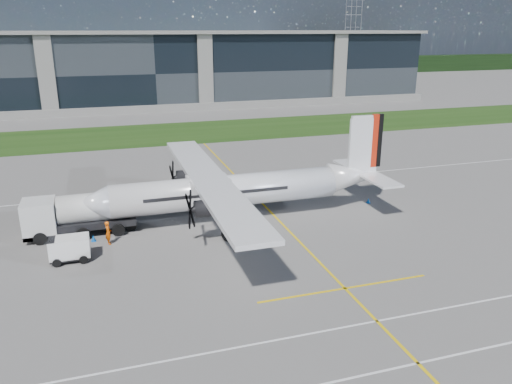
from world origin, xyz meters
The scene contains 15 objects.
ground centered at (0.00, 40.00, 0.00)m, with size 400.00×400.00×0.00m, color #585653.
grass_strip centered at (0.00, 48.00, 0.02)m, with size 400.00×18.00×0.04m, color #1A3A0F.
terminal_building centered at (0.00, 80.00, 7.50)m, with size 120.00×20.00×15.00m, color black.
tree_line centered at (0.00, 140.00, 3.00)m, with size 400.00×6.00×6.00m, color black.
pylon_east centered at (85.00, 150.00, 15.00)m, with size 9.00×4.60×30.00m, color gray, non-canonical shape.
yellow_taxiway_centerline centered at (3.00, 10.00, 0.01)m, with size 0.20×70.00×0.01m, color yellow.
white_lane_line centered at (0.00, -14.00, 0.01)m, with size 90.00×0.15×0.01m, color white.
turboprop_aircraft centered at (-0.30, 8.19, 4.33)m, with size 27.85×28.88×8.67m, color white, non-canonical shape.
fuel_tanker_truck centered at (-14.15, 8.69, 1.70)m, with size 9.08×2.95×3.41m, color silver, non-canonical shape.
baggage_tug centered at (-14.18, 3.72, 0.90)m, with size 2.99×1.80×1.80m, color white, non-canonical shape.
ground_crew_person centered at (-11.43, 5.94, 1.08)m, with size 0.88×0.63×2.16m, color #F25907.
safety_cone_nose_port centered at (-12.59, 6.86, 0.25)m, with size 0.36×0.36×0.50m, color blue.
safety_cone_nose_stbd centered at (-12.57, 9.73, 0.25)m, with size 0.36×0.36×0.50m, color blue.
safety_cone_fwd centered at (-14.52, 7.79, 0.25)m, with size 0.36×0.36×0.50m, color blue.
safety_cone_tail centered at (12.88, 8.43, 0.25)m, with size 0.36×0.36×0.50m, color blue.
Camera 1 is at (-11.16, -31.80, 16.12)m, focal length 35.00 mm.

